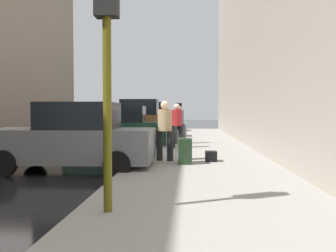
# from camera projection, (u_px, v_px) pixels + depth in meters

# --- Properties ---
(ground_plane) EXTENTS (120.00, 120.00, 0.00)m
(ground_plane) POSITION_uv_depth(u_px,v_px,m) (0.00, 164.00, 11.16)
(ground_plane) COLOR black
(sidewalk) EXTENTS (4.00, 40.00, 0.15)m
(sidewalk) POSITION_uv_depth(u_px,v_px,m) (202.00, 163.00, 10.82)
(sidewalk) COLOR gray
(sidewalk) RESTS_ON ground_plane
(parked_gray_coupe) EXTENTS (4.20, 2.07, 1.79)m
(parked_gray_coupe) POSITION_uv_depth(u_px,v_px,m) (74.00, 139.00, 9.67)
(parked_gray_coupe) COLOR slate
(parked_gray_coupe) RESTS_ON ground_plane
(parked_dark_green_sedan) EXTENTS (4.24, 2.14, 1.79)m
(parked_dark_green_sedan) POSITION_uv_depth(u_px,v_px,m) (118.00, 128.00, 15.81)
(parked_dark_green_sedan) COLOR #193828
(parked_dark_green_sedan) RESTS_ON ground_plane
(parked_bronze_suv) EXTENTS (4.61, 2.07, 2.25)m
(parked_bronze_suv) POSITION_uv_depth(u_px,v_px,m) (137.00, 121.00, 21.44)
(parked_bronze_suv) COLOR brown
(parked_bronze_suv) RESTS_ON ground_plane
(parked_black_suv) EXTENTS (4.63, 2.11, 2.25)m
(parked_black_suv) POSITION_uv_depth(u_px,v_px,m) (149.00, 119.00, 27.61)
(parked_black_suv) COLOR black
(parked_black_suv) RESTS_ON ground_plane
(parked_red_hatchback) EXTENTS (4.24, 2.14, 1.79)m
(parked_red_hatchback) POSITION_uv_depth(u_px,v_px,m) (156.00, 119.00, 33.95)
(parked_red_hatchback) COLOR #B2191E
(parked_red_hatchback) RESTS_ON ground_plane
(parked_silver_sedan) EXTENTS (4.25, 2.15, 1.79)m
(parked_silver_sedan) POSITION_uv_depth(u_px,v_px,m) (162.00, 118.00, 40.67)
(parked_silver_sedan) COLOR #B7BABF
(parked_silver_sedan) RESTS_ON ground_plane
(fire_hydrant) EXTENTS (0.42, 0.22, 0.70)m
(fire_hydrant) POSITION_uv_depth(u_px,v_px,m) (165.00, 133.00, 18.05)
(fire_hydrant) COLOR red
(fire_hydrant) RESTS_ON sidewalk
(traffic_light) EXTENTS (0.32, 0.32, 3.60)m
(traffic_light) POSITION_uv_depth(u_px,v_px,m) (107.00, 24.00, 5.15)
(traffic_light) COLOR #514C0F
(traffic_light) RESTS_ON sidewalk
(pedestrian_in_tan_coat) EXTENTS (0.53, 0.49, 1.71)m
(pedestrian_in_tan_coat) POSITION_uv_depth(u_px,v_px,m) (165.00, 127.00, 10.66)
(pedestrian_in_tan_coat) COLOR black
(pedestrian_in_tan_coat) RESTS_ON sidewalk
(pedestrian_with_beanie) EXTENTS (0.52, 0.44, 1.78)m
(pedestrian_with_beanie) POSITION_uv_depth(u_px,v_px,m) (179.00, 121.00, 16.40)
(pedestrian_with_beanie) COLOR #333338
(pedestrian_with_beanie) RESTS_ON sidewalk
(pedestrian_in_red_jacket) EXTENTS (0.53, 0.47, 1.71)m
(pedestrian_in_red_jacket) POSITION_uv_depth(u_px,v_px,m) (177.00, 123.00, 14.49)
(pedestrian_in_red_jacket) COLOR black
(pedestrian_in_red_jacket) RESTS_ON sidewalk
(rolling_suitcase) EXTENTS (0.37, 0.57, 1.04)m
(rolling_suitcase) POSITION_uv_depth(u_px,v_px,m) (185.00, 151.00, 10.09)
(rolling_suitcase) COLOR black
(rolling_suitcase) RESTS_ON sidewalk
(duffel_bag) EXTENTS (0.32, 0.44, 0.28)m
(duffel_bag) POSITION_uv_depth(u_px,v_px,m) (211.00, 156.00, 10.57)
(duffel_bag) COLOR black
(duffel_bag) RESTS_ON sidewalk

